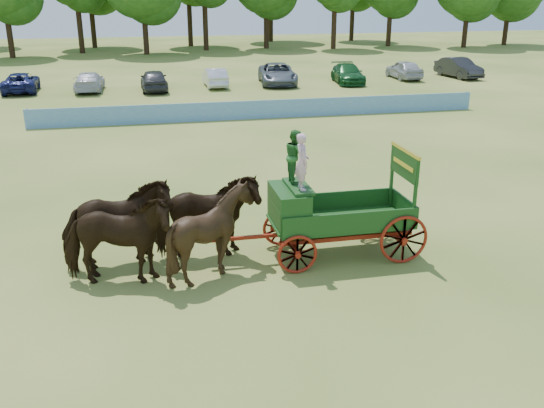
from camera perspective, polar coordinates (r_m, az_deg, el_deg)
The scene contains 8 objects.
ground at distance 19.18m, azimuth 13.11°, elevation -2.83°, with size 160.00×160.00×0.00m, color #A69E4B.
horse_lead_left at distance 15.70m, azimuth -14.44°, elevation -3.34°, with size 1.31×2.87×2.42m, color black.
horse_lead_right at distance 16.72m, azimuth -14.36°, elevation -1.89°, with size 1.31×2.87×2.42m, color black.
horse_wheel_left at distance 15.76m, azimuth -5.71°, elevation -2.69°, with size 1.96×2.20×2.43m, color black.
horse_wheel_right at distance 16.78m, azimuth -6.16°, elevation -1.28°, with size 1.31×2.87×2.42m, color black.
farm_dray at distance 16.71m, azimuth 4.19°, elevation 0.05°, with size 6.00×2.00×3.66m.
sponsor_banner at distance 35.24m, azimuth -0.81°, elevation 8.90°, with size 26.00×0.08×1.05m, color #2173B7.
parked_cars at distance 46.71m, azimuth -6.66°, elevation 11.77°, with size 46.24×6.44×1.64m.
Camera 1 is at (-7.94, -15.89, 7.23)m, focal length 40.00 mm.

